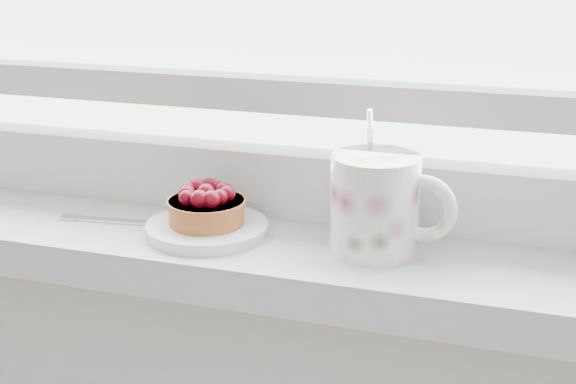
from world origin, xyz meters
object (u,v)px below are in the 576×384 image
at_px(saucer, 207,229).
at_px(fork, 140,223).
at_px(floral_mug, 378,202).
at_px(raspberry_tart, 207,205).

xyz_separation_m(saucer, fork, (-0.08, 0.01, -0.00)).
height_order(saucer, floral_mug, floral_mug).
height_order(raspberry_tart, floral_mug, floral_mug).
distance_m(saucer, fork, 0.08).
bearing_deg(saucer, raspberry_tart, 120.30).
relative_size(floral_mug, fork, 0.75).
distance_m(saucer, floral_mug, 0.18).
bearing_deg(floral_mug, fork, -179.26).
relative_size(raspberry_tart, floral_mug, 0.58).
bearing_deg(fork, floral_mug, 0.74).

